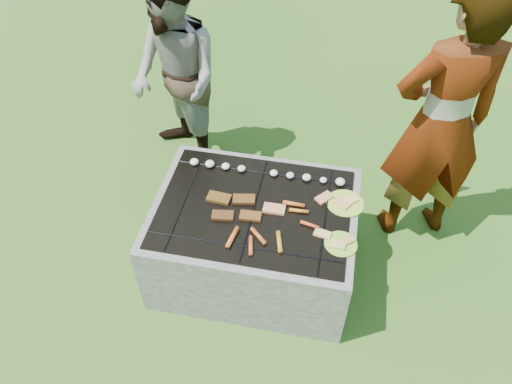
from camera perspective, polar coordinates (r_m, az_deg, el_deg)
lawn at (r=3.63m, az=-0.16°, el=-8.26°), size 60.00×60.00×0.00m
fire_pit at (r=3.41m, az=-0.17°, el=-5.48°), size 1.30×1.00×0.62m
mushrooms at (r=3.36m, az=0.86°, el=2.37°), size 1.06×0.06×0.04m
pork_slabs at (r=3.16m, az=-2.65°, el=-1.60°), size 0.38×0.26×0.02m
sausages at (r=3.02m, az=1.62°, el=-4.36°), size 0.53×0.46×0.03m
bread_on_grate at (r=3.14m, az=4.90°, el=-2.12°), size 0.45×0.40×0.02m
plate_far at (r=3.23m, az=10.14°, el=-1.29°), size 0.27×0.27×0.03m
plate_near at (r=3.01m, az=9.66°, el=-5.88°), size 0.22×0.22×0.03m
cook at (r=3.40m, az=20.36°, el=7.27°), size 0.82×0.67×1.94m
bystander at (r=3.94m, az=-9.17°, el=12.68°), size 1.00×1.01×1.65m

